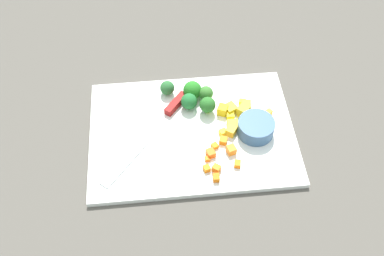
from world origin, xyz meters
name	(u,v)px	position (x,y,z in m)	size (l,w,h in m)	color
ground_plane	(192,134)	(0.00, 0.00, 0.00)	(4.00, 4.00, 0.00)	#514E47
cutting_board	(192,133)	(0.00, 0.00, 0.01)	(0.43, 0.31, 0.01)	white
prep_bowl	(256,128)	(-0.13, 0.02, 0.03)	(0.08, 0.08, 0.03)	#395D85
chef_knife	(160,122)	(0.07, -0.03, 0.02)	(0.19, 0.23, 0.02)	silver
carrot_dice_0	(216,178)	(-0.04, 0.12, 0.02)	(0.02, 0.01, 0.01)	#DD630B
carrot_dice_1	(231,150)	(-0.07, 0.06, 0.02)	(0.02, 0.02, 0.02)	orange
carrot_dice_2	(215,146)	(-0.04, 0.05, 0.02)	(0.01, 0.01, 0.01)	orange
carrot_dice_3	(237,164)	(-0.08, 0.10, 0.02)	(0.01, 0.01, 0.01)	orange
carrot_dice_4	(207,159)	(-0.02, 0.08, 0.02)	(0.01, 0.01, 0.01)	orange
carrot_dice_5	(207,168)	(-0.02, 0.10, 0.02)	(0.01, 0.01, 0.01)	orange
carrot_dice_6	(211,153)	(-0.03, 0.07, 0.02)	(0.02, 0.02, 0.01)	orange
carrot_dice_7	(216,169)	(-0.04, 0.10, 0.02)	(0.02, 0.01, 0.01)	orange
carrot_dice_8	(223,141)	(-0.06, 0.04, 0.02)	(0.02, 0.02, 0.01)	orange
pepper_dice_0	(269,113)	(-0.17, -0.03, 0.02)	(0.01, 0.01, 0.01)	yellow
pepper_dice_1	(223,132)	(-0.06, 0.01, 0.02)	(0.01, 0.01, 0.01)	yellow
pepper_dice_2	(231,131)	(-0.08, 0.02, 0.02)	(0.02, 0.02, 0.02)	yellow
pepper_dice_3	(242,102)	(-0.12, -0.06, 0.02)	(0.01, 0.01, 0.01)	yellow
pepper_dice_4	(243,111)	(-0.11, -0.03, 0.02)	(0.02, 0.02, 0.02)	yellow
pepper_dice_5	(230,109)	(-0.09, -0.05, 0.02)	(0.02, 0.02, 0.02)	yellow
pepper_dice_6	(230,116)	(-0.09, -0.03, 0.02)	(0.02, 0.01, 0.01)	yellow
pepper_dice_7	(233,125)	(-0.09, 0.00, 0.02)	(0.02, 0.02, 0.02)	yellow
pepper_dice_8	(246,106)	(-0.12, -0.05, 0.02)	(0.02, 0.02, 0.02)	yellow
pepper_dice_9	(223,110)	(-0.07, -0.04, 0.02)	(0.02, 0.02, 0.02)	yellow
broccoli_floret_0	(192,90)	(-0.01, -0.10, 0.03)	(0.04, 0.04, 0.04)	#8EB159
broccoli_floret_1	(208,105)	(-0.04, -0.05, 0.03)	(0.03, 0.03, 0.04)	#81AE56
broccoli_floret_2	(206,93)	(-0.04, -0.09, 0.03)	(0.03, 0.03, 0.04)	#84AB65
broccoli_floret_3	(167,88)	(0.04, -0.11, 0.03)	(0.03, 0.03, 0.03)	#86AF66
broccoli_floret_4	(190,101)	(0.00, -0.07, 0.03)	(0.04, 0.04, 0.04)	#92B054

